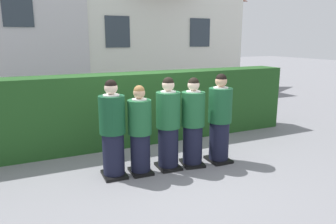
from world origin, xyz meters
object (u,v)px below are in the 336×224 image
at_px(student_front_row_1, 140,132).
at_px(student_front_row_4, 220,120).
at_px(student_front_row_0, 113,132).
at_px(student_front_row_3, 193,124).
at_px(student_front_row_2, 168,126).

height_order(student_front_row_1, student_front_row_4, student_front_row_4).
xyz_separation_m(student_front_row_0, student_front_row_3, (1.47, -0.12, -0.01)).
xyz_separation_m(student_front_row_1, student_front_row_3, (1.01, -0.05, 0.04)).
distance_m(student_front_row_1, student_front_row_4, 1.56).
distance_m(student_front_row_0, student_front_row_1, 0.47).
height_order(student_front_row_2, student_front_row_3, student_front_row_2).
xyz_separation_m(student_front_row_1, student_front_row_2, (0.54, -0.00, 0.06)).
relative_size(student_front_row_1, student_front_row_2, 0.93).
relative_size(student_front_row_1, student_front_row_3, 0.95).
height_order(student_front_row_0, student_front_row_3, student_front_row_0).
xyz_separation_m(student_front_row_2, student_front_row_3, (0.47, -0.05, -0.01)).
xyz_separation_m(student_front_row_0, student_front_row_1, (0.46, -0.06, -0.06)).
bearing_deg(student_front_row_2, student_front_row_3, -6.24).
distance_m(student_front_row_2, student_front_row_3, 0.48).
xyz_separation_m(student_front_row_3, student_front_row_4, (0.55, -0.05, 0.02)).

